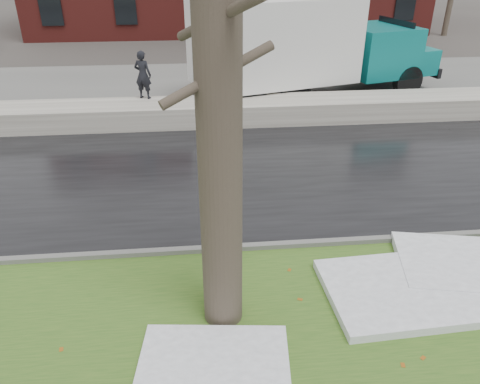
{
  "coord_description": "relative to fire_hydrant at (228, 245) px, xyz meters",
  "views": [
    {
      "loc": [
        -0.62,
        -6.79,
        5.59
      ],
      "look_at": [
        0.21,
        1.67,
        1.0
      ],
      "focal_mm": 35.0,
      "sensor_mm": 36.0,
      "label": 1
    }
  ],
  "objects": [
    {
      "name": "ground",
      "position": [
        0.13,
        -0.6,
        -0.45
      ],
      "size": [
        120.0,
        120.0,
        0.0
      ],
      "primitive_type": "plane",
      "color": "#47423D",
      "rests_on": "ground"
    },
    {
      "name": "verge",
      "position": [
        0.13,
        -1.85,
        -0.43
      ],
      "size": [
        60.0,
        4.5,
        0.04
      ],
      "primitive_type": "cube",
      "color": "#2D531B",
      "rests_on": "ground"
    },
    {
      "name": "road",
      "position": [
        0.13,
        3.9,
        -0.43
      ],
      "size": [
        60.0,
        7.0,
        0.03
      ],
      "primitive_type": "cube",
      "color": "black",
      "rests_on": "ground"
    },
    {
      "name": "parking_lot",
      "position": [
        0.13,
        12.4,
        -0.43
      ],
      "size": [
        60.0,
        9.0,
        0.03
      ],
      "primitive_type": "cube",
      "color": "slate",
      "rests_on": "ground"
    },
    {
      "name": "curb",
      "position": [
        0.13,
        0.4,
        -0.38
      ],
      "size": [
        60.0,
        0.15,
        0.14
      ],
      "primitive_type": "cube",
      "color": "slate",
      "rests_on": "ground"
    },
    {
      "name": "snowbank",
      "position": [
        0.13,
        8.1,
        -0.07
      ],
      "size": [
        60.0,
        1.6,
        0.75
      ],
      "primitive_type": "cube",
      "color": "beige",
      "rests_on": "ground"
    },
    {
      "name": "fire_hydrant",
      "position": [
        0.0,
        0.0,
        0.0
      ],
      "size": [
        0.38,
        0.34,
        0.76
      ],
      "rotation": [
        0.0,
        0.0,
        0.24
      ],
      "color": "#A2A6AA",
      "rests_on": "verge"
    },
    {
      "name": "tree",
      "position": [
        -0.19,
        -1.47,
        3.56
      ],
      "size": [
        1.55,
        1.78,
        7.87
      ],
      "rotation": [
        0.0,
        0.0,
        0.06
      ],
      "color": "brown",
      "rests_on": "verge"
    },
    {
      "name": "box_truck",
      "position": [
        3.67,
        10.47,
        1.58
      ],
      "size": [
        11.53,
        5.13,
        3.83
      ],
      "rotation": [
        0.0,
        0.0,
        0.27
      ],
      "color": "black",
      "rests_on": "ground"
    },
    {
      "name": "worker",
      "position": [
        -2.23,
        8.7,
        1.11
      ],
      "size": [
        0.69,
        0.57,
        1.62
      ],
      "primitive_type": "imported",
      "rotation": [
        0.0,
        0.0,
        2.77
      ],
      "color": "black",
      "rests_on": "snowbank"
    },
    {
      "name": "snow_patch_near",
      "position": [
        2.97,
        -1.25,
        -0.33
      ],
      "size": [
        2.7,
        2.13,
        0.16
      ],
      "primitive_type": "cube",
      "rotation": [
        0.0,
        0.0,
        0.05
      ],
      "color": "white",
      "rests_on": "verge"
    },
    {
      "name": "snow_patch_far",
      "position": [
        -0.41,
        -2.63,
        -0.34
      ],
      "size": [
        2.36,
        1.83,
        0.14
      ],
      "primitive_type": "cube",
      "rotation": [
        0.0,
        0.0,
        -0.11
      ],
      "color": "white",
      "rests_on": "verge"
    },
    {
      "name": "snow_patch_side",
      "position": [
        4.66,
        -0.7,
        -0.32
      ],
      "size": [
        3.11,
        2.34,
        0.18
      ],
      "primitive_type": "cube",
      "rotation": [
        0.0,
        0.0,
        -0.21
      ],
      "color": "white",
      "rests_on": "verge"
    }
  ]
}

